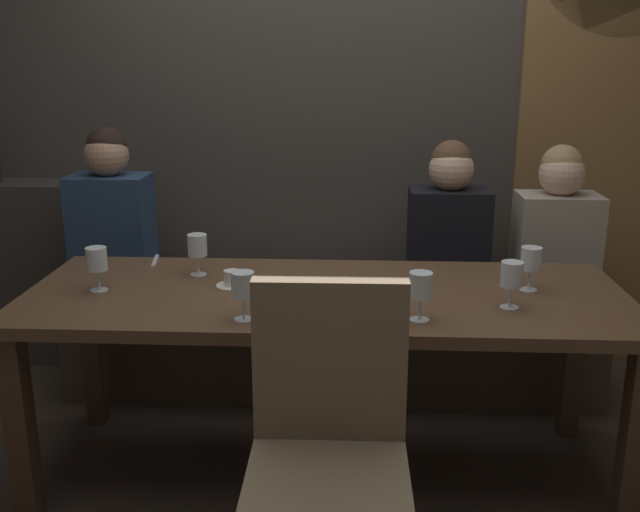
{
  "coord_description": "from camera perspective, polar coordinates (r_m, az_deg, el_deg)",
  "views": [
    {
      "loc": [
        0.11,
        -2.51,
        1.59
      ],
      "look_at": [
        -0.03,
        0.12,
        0.84
      ],
      "focal_mm": 40.58,
      "sensor_mm": 36.0,
      "label": 1
    }
  ],
  "objects": [
    {
      "name": "wine_glass_center_front",
      "position": [
        2.75,
        -17.19,
        -0.4
      ],
      "size": [
        0.08,
        0.08,
        0.16
      ],
      "color": "silver",
      "rests_on": "dining_table"
    },
    {
      "name": "banquette_bench",
      "position": [
        3.49,
        0.94,
        -7.11
      ],
      "size": [
        2.5,
        0.44,
        0.45
      ],
      "color": "#4A3C2E",
      "rests_on": "ground"
    },
    {
      "name": "wine_glass_near_left",
      "position": [
        2.85,
        -9.65,
        0.75
      ],
      "size": [
        0.08,
        0.08,
        0.16
      ],
      "color": "silver",
      "rests_on": "dining_table"
    },
    {
      "name": "back_wall_tiled",
      "position": [
        3.73,
        1.33,
        14.47
      ],
      "size": [
        6.0,
        0.12,
        3.0
      ],
      "primitive_type": "cube",
      "color": "#423D38",
      "rests_on": "ground"
    },
    {
      "name": "diner_redhead",
      "position": [
        3.49,
        -16.11,
        2.75
      ],
      "size": [
        0.36,
        0.24,
        0.81
      ],
      "color": "navy",
      "rests_on": "banquette_bench"
    },
    {
      "name": "wine_glass_far_left",
      "position": [
        2.35,
        -6.1,
        -2.38
      ],
      "size": [
        0.08,
        0.08,
        0.16
      ],
      "color": "silver",
      "rests_on": "dining_table"
    },
    {
      "name": "wine_glass_near_right",
      "position": [
        2.54,
        14.87,
        -1.57
      ],
      "size": [
        0.08,
        0.08,
        0.16
      ],
      "color": "silver",
      "rests_on": "dining_table"
    },
    {
      "name": "ground",
      "position": [
        2.97,
        0.4,
        -16.46
      ],
      "size": [
        9.0,
        9.0,
        0.0
      ],
      "primitive_type": "plane",
      "color": "#382D26"
    },
    {
      "name": "chair_near_side",
      "position": [
        2.07,
        0.68,
        -14.04
      ],
      "size": [
        0.45,
        0.45,
        0.98
      ],
      "color": "brown",
      "rests_on": "ground"
    },
    {
      "name": "dining_table",
      "position": [
        2.68,
        0.43,
        -4.59
      ],
      "size": [
        2.2,
        0.84,
        0.74
      ],
      "color": "#493422",
      "rests_on": "ground"
    },
    {
      "name": "fork_on_table",
      "position": [
        3.11,
        -12.87,
        -0.36
      ],
      "size": [
        0.04,
        0.17,
        0.01
      ],
      "primitive_type": "cube",
      "rotation": [
        0.0,
        0.0,
        0.16
      ],
      "color": "silver",
      "rests_on": "dining_table"
    },
    {
      "name": "wine_glass_center_back",
      "position": [
        2.74,
        16.3,
        -0.3
      ],
      "size": [
        0.08,
        0.08,
        0.16
      ],
      "color": "silver",
      "rests_on": "dining_table"
    },
    {
      "name": "wine_glass_far_right",
      "position": [
        2.36,
        7.94,
        -2.49
      ],
      "size": [
        0.08,
        0.08,
        0.16
      ],
      "color": "silver",
      "rests_on": "dining_table"
    },
    {
      "name": "diner_bearded",
      "position": [
        3.34,
        10.09,
        2.12
      ],
      "size": [
        0.36,
        0.24,
        0.76
      ],
      "color": "black",
      "rests_on": "banquette_bench"
    },
    {
      "name": "arched_door",
      "position": [
        3.87,
        22.11,
        11.4
      ],
      "size": [
        0.9,
        0.05,
        2.55
      ],
      "color": "olive",
      "rests_on": "ground"
    },
    {
      "name": "back_counter",
      "position": [
        4.07,
        -21.21,
        -1.13
      ],
      "size": [
        1.1,
        0.28,
        0.95
      ],
      "primitive_type": "cube",
      "color": "#38342F",
      "rests_on": "ground"
    },
    {
      "name": "espresso_cup",
      "position": [
        2.72,
        -6.96,
        -1.91
      ],
      "size": [
        0.12,
        0.12,
        0.06
      ],
      "color": "white",
      "rests_on": "dining_table"
    },
    {
      "name": "diner_far_end",
      "position": [
        3.42,
        18.14,
        1.76
      ],
      "size": [
        0.36,
        0.24,
        0.75
      ],
      "color": "#9E9384",
      "rests_on": "banquette_bench"
    }
  ]
}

